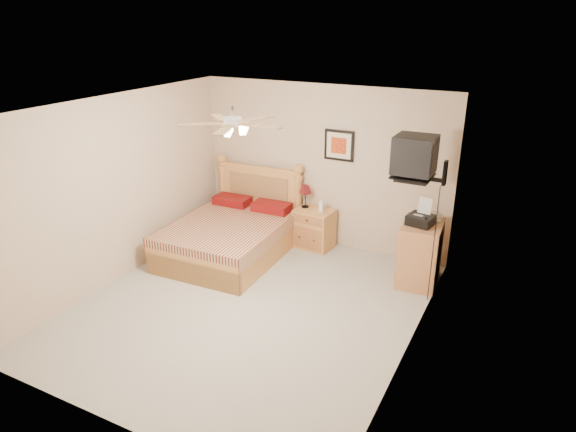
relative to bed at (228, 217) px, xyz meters
name	(u,v)px	position (x,y,z in m)	size (l,w,h in m)	color
floor	(249,307)	(1.02, -1.12, -0.64)	(4.50, 4.50, 0.00)	#A4A094
ceiling	(242,107)	(1.02, -1.12, 1.86)	(4.00, 4.50, 0.04)	white
wall_back	(322,167)	(1.02, 1.13, 0.61)	(4.00, 0.04, 2.50)	#CCB196
wall_front	(101,305)	(1.02, -3.37, 0.61)	(4.00, 0.04, 2.50)	#CCB196
wall_left	(118,190)	(-0.98, -1.12, 0.61)	(0.04, 4.50, 2.50)	#CCB196
wall_right	(416,248)	(3.02, -1.12, 0.61)	(0.04, 4.50, 2.50)	#CCB196
bed	(228,217)	(0.00, 0.00, 0.00)	(1.51, 1.98, 1.28)	#C47C48
nightstand	(314,228)	(1.01, 0.88, -0.33)	(0.57, 0.43, 0.62)	#BD723D
table_lamp	(305,196)	(0.83, 0.93, 0.16)	(0.20, 0.20, 0.36)	maroon
lotion_bottle	(321,205)	(1.13, 0.87, 0.09)	(0.08, 0.08, 0.22)	white
framed_picture	(339,145)	(1.29, 1.11, 0.98)	(0.46, 0.04, 0.46)	black
dresser	(420,253)	(2.75, 0.51, -0.21)	(0.51, 0.73, 0.86)	#C57E52
fax_machine	(421,212)	(2.72, 0.45, 0.39)	(0.32, 0.34, 0.34)	black
magazine_lower	(425,216)	(2.72, 0.74, 0.23)	(0.22, 0.30, 0.03)	#B7AB93
magazine_upper	(427,215)	(2.74, 0.75, 0.26)	(0.18, 0.25, 0.02)	gray
wall_tv	(427,159)	(2.77, 0.22, 1.17)	(0.56, 0.46, 0.58)	black
ceiling_fan	(233,123)	(1.02, -1.32, 1.72)	(1.14, 1.14, 0.28)	white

